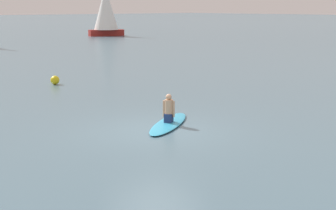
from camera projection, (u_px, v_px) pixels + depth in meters
The scene contains 5 objects.
ground_plane at pixel (155, 131), 15.00m from camera, with size 400.00×400.00×0.00m, color slate.
surfboard at pixel (169, 123), 15.74m from camera, with size 3.25×0.77×0.09m, color #339EC6.
person_paddler at pixel (169, 109), 15.66m from camera, with size 0.38×0.37×0.90m.
sailboat_far_left at pixel (106, 10), 62.62m from camera, with size 4.54×3.87×6.95m.
buoy_marker at pixel (55, 80), 23.85m from camera, with size 0.42×0.42×0.42m, color yellow.
Camera 1 is at (9.51, 11.04, 3.68)m, focal length 53.33 mm.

